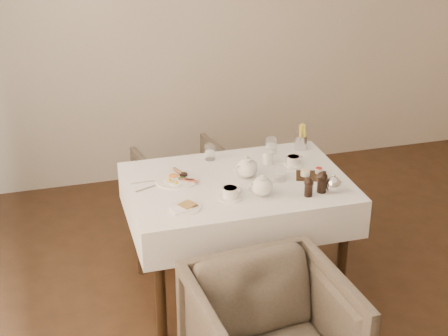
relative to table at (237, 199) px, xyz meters
name	(u,v)px	position (x,y,z in m)	size (l,w,h in m)	color
table	(237,199)	(0.00, 0.00, 0.00)	(1.28, 0.88, 0.75)	black
armchair_far	(185,187)	(-0.12, 0.91, -0.36)	(0.60, 0.62, 0.56)	#473F34
breakfast_plate	(177,179)	(-0.34, 0.11, 0.13)	(0.25, 0.25, 0.03)	white
side_plate	(185,208)	(-0.37, -0.25, 0.12)	(0.17, 0.17, 0.02)	white
teapot_centre	(247,167)	(0.07, 0.03, 0.19)	(0.17, 0.14, 0.14)	white
teapot_front	(262,185)	(0.08, -0.21, 0.18)	(0.16, 0.13, 0.13)	white
creamer	(268,158)	(0.25, 0.18, 0.16)	(0.07, 0.07, 0.08)	white
teacup_near	(230,193)	(-0.10, -0.19, 0.15)	(0.13, 0.13, 0.07)	white
teacup_far	(293,161)	(0.39, 0.11, 0.15)	(0.13, 0.13, 0.06)	white
glass_left	(210,152)	(-0.08, 0.34, 0.16)	(0.07, 0.07, 0.09)	silver
glass_mid	(281,172)	(0.24, -0.06, 0.17)	(0.07, 0.07, 0.10)	silver
glass_right	(271,145)	(0.32, 0.33, 0.17)	(0.07, 0.07, 0.10)	silver
condiment_board	(311,175)	(0.43, -0.07, 0.13)	(0.21, 0.17, 0.05)	black
pepper_mill_left	(309,187)	(0.33, -0.29, 0.17)	(0.05, 0.05, 0.11)	black
pepper_mill_right	(322,182)	(0.42, -0.26, 0.18)	(0.06, 0.06, 0.12)	black
silver_pot	(333,183)	(0.47, -0.28, 0.17)	(0.11, 0.09, 0.12)	white
fries_cup	(301,138)	(0.52, 0.33, 0.19)	(0.08, 0.08, 0.17)	silver
cutlery_fork	(145,182)	(-0.52, 0.13, 0.12)	(0.01, 0.17, 0.00)	silver
cutlery_knife	(150,187)	(-0.51, 0.05, 0.12)	(0.02, 0.19, 0.00)	silver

